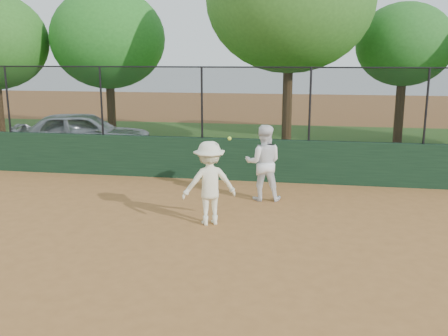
% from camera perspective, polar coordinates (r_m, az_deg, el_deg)
% --- Properties ---
extents(ground, '(80.00, 80.00, 0.00)m').
position_cam_1_polar(ground, '(8.87, -7.71, -10.49)').
color(ground, '#A16734').
rests_on(ground, ground).
extents(back_wall, '(26.00, 0.20, 1.20)m').
position_cam_1_polar(back_wall, '(14.28, -0.52, 1.06)').
color(back_wall, '#17331E').
rests_on(back_wall, ground).
extents(grass_strip, '(36.00, 12.00, 0.01)m').
position_cam_1_polar(grass_strip, '(20.21, 2.58, 2.76)').
color(grass_strip, '#2A541A').
rests_on(grass_strip, ground).
extents(parked_car, '(5.09, 3.23, 1.62)m').
position_cam_1_polar(parked_car, '(18.20, -15.77, 3.77)').
color(parked_car, silver).
rests_on(parked_car, ground).
extents(player_second, '(0.97, 0.80, 1.86)m').
position_cam_1_polar(player_second, '(12.19, 4.52, 0.61)').
color(player_second, white).
rests_on(player_second, ground).
extents(player_main, '(1.31, 1.05, 1.91)m').
position_cam_1_polar(player_main, '(10.40, -1.69, -1.74)').
color(player_main, white).
rests_on(player_main, ground).
extents(fence_assembly, '(26.00, 0.06, 2.00)m').
position_cam_1_polar(fence_assembly, '(14.05, -0.65, 7.61)').
color(fence_assembly, black).
rests_on(fence_assembly, back_wall).
extents(tree_1, '(4.79, 4.35, 6.25)m').
position_cam_1_polar(tree_1, '(21.97, -13.14, 14.18)').
color(tree_1, '#482F19').
rests_on(tree_1, ground).
extents(tree_3, '(3.69, 3.35, 5.51)m').
position_cam_1_polar(tree_3, '(20.93, 19.92, 13.08)').
color(tree_3, '#422916').
rests_on(tree_3, ground).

